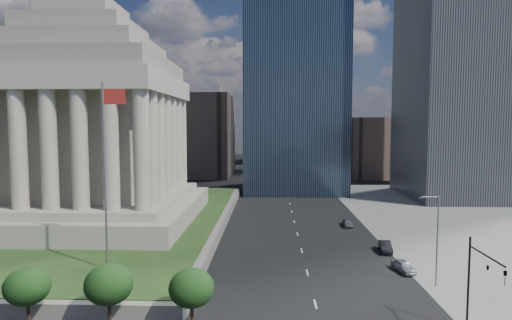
{
  "coord_description": "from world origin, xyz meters",
  "views": [
    {
      "loc": [
        -4.49,
        -20.55,
        17.35
      ],
      "look_at": [
        -5.92,
        23.91,
        13.78
      ],
      "focal_mm": 30.0,
      "sensor_mm": 36.0,
      "label": 1
    }
  ],
  "objects_px": {
    "parked_sedan_near": "(404,266)",
    "parked_sedan_far": "(348,223)",
    "flagpole": "(106,166)",
    "street_lamp_north": "(436,235)",
    "traffic_signal_ne": "(479,276)",
    "war_memorial": "(87,101)",
    "parked_sedan_mid": "(385,247)"
  },
  "relations": [
    {
      "from": "parked_sedan_near",
      "to": "parked_sedan_far",
      "type": "height_order",
      "value": "parked_sedan_near"
    },
    {
      "from": "flagpole",
      "to": "parked_sedan_near",
      "type": "distance_m",
      "value": 36.03
    },
    {
      "from": "flagpole",
      "to": "street_lamp_north",
      "type": "relative_size",
      "value": 2.0
    },
    {
      "from": "traffic_signal_ne",
      "to": "parked_sedan_far",
      "type": "xyz_separation_m",
      "value": [
        -3.5,
        38.84,
        -4.58
      ]
    },
    {
      "from": "street_lamp_north",
      "to": "parked_sedan_near",
      "type": "height_order",
      "value": "street_lamp_north"
    },
    {
      "from": "flagpole",
      "to": "parked_sedan_near",
      "type": "xyz_separation_m",
      "value": [
        33.33,
        5.71,
        -12.43
      ]
    },
    {
      "from": "war_memorial",
      "to": "flagpole",
      "type": "xyz_separation_m",
      "value": [
        12.17,
        -24.0,
        -8.29
      ]
    },
    {
      "from": "street_lamp_north",
      "to": "parked_sedan_mid",
      "type": "height_order",
      "value": "street_lamp_north"
    },
    {
      "from": "flagpole",
      "to": "traffic_signal_ne",
      "type": "relative_size",
      "value": 2.5
    },
    {
      "from": "war_memorial",
      "to": "street_lamp_north",
      "type": "relative_size",
      "value": 3.9
    },
    {
      "from": "traffic_signal_ne",
      "to": "parked_sedan_near",
      "type": "distance_m",
      "value": 16.69
    },
    {
      "from": "war_memorial",
      "to": "street_lamp_north",
      "type": "xyz_separation_m",
      "value": [
        47.33,
        -23.0,
        -15.74
      ]
    },
    {
      "from": "traffic_signal_ne",
      "to": "parked_sedan_near",
      "type": "xyz_separation_m",
      "value": [
        -1.0,
        16.02,
        -4.57
      ]
    },
    {
      "from": "parked_sedan_mid",
      "to": "parked_sedan_far",
      "type": "distance_m",
      "value": 14.95
    },
    {
      "from": "war_memorial",
      "to": "flagpole",
      "type": "bearing_deg",
      "value": -63.11
    },
    {
      "from": "street_lamp_north",
      "to": "traffic_signal_ne",
      "type": "bearing_deg",
      "value": -94.19
    },
    {
      "from": "traffic_signal_ne",
      "to": "parked_sedan_mid",
      "type": "height_order",
      "value": "traffic_signal_ne"
    },
    {
      "from": "parked_sedan_near",
      "to": "parked_sedan_mid",
      "type": "distance_m",
      "value": 8.08
    },
    {
      "from": "traffic_signal_ne",
      "to": "parked_sedan_mid",
      "type": "bearing_deg",
      "value": 92.38
    },
    {
      "from": "flagpole",
      "to": "war_memorial",
      "type": "bearing_deg",
      "value": 116.89
    },
    {
      "from": "war_memorial",
      "to": "parked_sedan_mid",
      "type": "xyz_separation_m",
      "value": [
        45.5,
        -10.2,
        -20.7
      ]
    },
    {
      "from": "parked_sedan_near",
      "to": "parked_sedan_mid",
      "type": "relative_size",
      "value": 0.94
    },
    {
      "from": "traffic_signal_ne",
      "to": "parked_sedan_far",
      "type": "relative_size",
      "value": 2.05
    },
    {
      "from": "flagpole",
      "to": "parked_sedan_near",
      "type": "bearing_deg",
      "value": 9.73
    },
    {
      "from": "war_memorial",
      "to": "parked_sedan_near",
      "type": "distance_m",
      "value": 53.23
    },
    {
      "from": "war_memorial",
      "to": "parked_sedan_near",
      "type": "bearing_deg",
      "value": -21.9
    },
    {
      "from": "flagpole",
      "to": "parked_sedan_near",
      "type": "relative_size",
      "value": 4.99
    },
    {
      "from": "street_lamp_north",
      "to": "war_memorial",
      "type": "bearing_deg",
      "value": 154.08
    },
    {
      "from": "parked_sedan_far",
      "to": "war_memorial",
      "type": "bearing_deg",
      "value": -172.0
    },
    {
      "from": "street_lamp_north",
      "to": "parked_sedan_near",
      "type": "distance_m",
      "value": 7.1
    },
    {
      "from": "parked_sedan_mid",
      "to": "parked_sedan_far",
      "type": "relative_size",
      "value": 1.09
    },
    {
      "from": "parked_sedan_near",
      "to": "parked_sedan_mid",
      "type": "bearing_deg",
      "value": 80.02
    }
  ]
}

